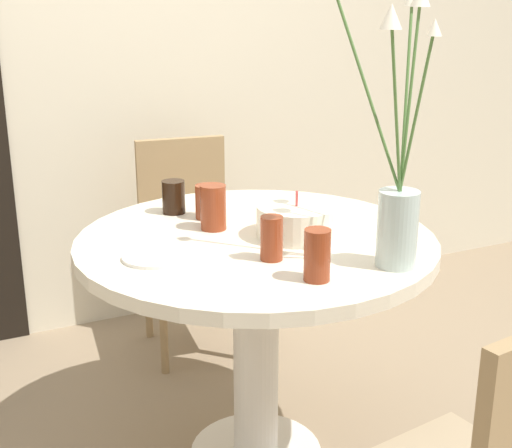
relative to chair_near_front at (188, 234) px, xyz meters
The scene contains 11 objects.
wall_back 0.90m from the chair_near_front, 105.56° to the left, with size 8.00×0.05×2.60m.
dining_table 0.91m from the chair_near_front, 97.04° to the right, with size 1.08×1.08×0.78m.
chair_near_front is the anchor object (origin of this frame).
birthday_cake 0.99m from the chair_near_front, 89.96° to the right, with size 0.24×0.24×0.14m.
flower_vase 1.36m from the chair_near_front, 84.42° to the right, with size 0.29×0.24×0.73m.
side_plate 1.07m from the chair_near_front, 115.22° to the right, with size 0.18×0.18×0.01m.
drink_glass_0 0.75m from the chair_near_front, 104.47° to the right, with size 0.08×0.08×0.11m.
drink_glass_1 0.87m from the chair_near_front, 104.31° to the right, with size 0.08×0.08×0.14m.
drink_glass_2 0.69m from the chair_near_front, 114.25° to the right, with size 0.08×0.08×0.11m.
drink_glass_3 1.32m from the chair_near_front, 95.38° to the right, with size 0.07×0.07×0.14m.
drink_glass_4 1.15m from the chair_near_front, 98.17° to the right, with size 0.06×0.06×0.12m.
Camera 1 is at (-0.88, -1.82, 1.47)m, focal length 50.00 mm.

